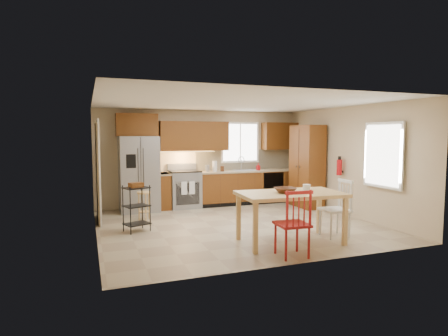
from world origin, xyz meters
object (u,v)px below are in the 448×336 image
pantry (307,166)px  chair_white (335,209)px  soap_bottle (258,167)px  dining_table (290,218)px  table_bowl (285,193)px  chair_red (292,223)px  table_jar (307,189)px  range_stove (185,190)px  refrigerator (139,174)px  utility_cart (137,208)px  bar_stool (144,206)px  fire_extinguisher (339,167)px

pantry → chair_white: 2.93m
soap_bottle → dining_table: bearing=-107.0°
table_bowl → chair_red: bearing=-110.3°
soap_bottle → table_jar: 3.57m
soap_bottle → chair_red: 4.52m
table_jar → range_stove: bearing=110.1°
refrigerator → chair_white: bearing=-49.8°
chair_red → utility_cart: chair_red is taller
refrigerator → table_bowl: 4.13m
chair_white → bar_stool: size_ratio=1.67×
chair_red → table_bowl: bearing=73.7°
chair_red → dining_table: bearing=65.6°
dining_table → chair_white: 0.96m
pantry → table_jar: size_ratio=12.39×
soap_bottle → pantry: 1.31m
soap_bottle → utility_cart: 4.02m
chair_red → table_jar: 1.13m
dining_table → utility_cart: size_ratio=1.96×
dining_table → chair_red: (-0.35, -0.65, 0.09)m
soap_bottle → chair_white: size_ratio=0.18×
soap_bottle → utility_cart: bearing=-151.0°
chair_red → bar_stool: chair_red is taller
bar_stool → utility_cart: bearing=-123.5°
dining_table → table_bowl: (-0.11, 0.00, 0.44)m
fire_extinguisher → table_jar: size_ratio=2.12×
range_stove → chair_white: (1.88, -3.64, 0.06)m
pantry → bar_stool: 4.22m
range_stove → soap_bottle: bearing=-2.4°
fire_extinguisher → chair_red: size_ratio=0.35×
fire_extinguisher → pantry: bearing=100.8°
range_stove → chair_red: bearing=-82.4°
fire_extinguisher → chair_white: (-1.30, -1.61, -0.58)m
fire_extinguisher → refrigerator: bearing=155.5°
refrigerator → dining_table: 4.21m
refrigerator → pantry: size_ratio=0.87×
soap_bottle → pantry: bearing=-43.5°
soap_bottle → pantry: pantry is taller
chair_white → table_bowl: 1.12m
range_stove → pantry: bearing=-18.3°
chair_red → range_stove: bearing=101.5°
refrigerator → fire_extinguisher: bearing=-24.5°
range_stove → table_bowl: bearing=-77.5°
refrigerator → bar_stool: bearing=-91.7°
table_bowl → dining_table: bearing=0.0°
pantry → table_bowl: bearing=-128.6°
fire_extinguisher → table_bowl: size_ratio=1.01×
fire_extinguisher → chair_red: fire_extinguisher is taller
fire_extinguisher → chair_red: (-2.60, -2.31, -0.58)m
dining_table → chair_white: chair_white is taller
range_stove → bar_stool: 1.58m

